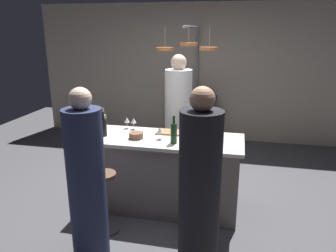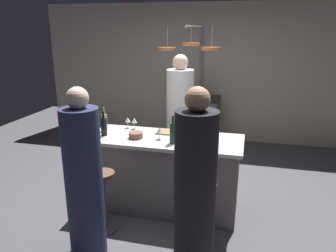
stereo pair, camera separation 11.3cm
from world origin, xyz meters
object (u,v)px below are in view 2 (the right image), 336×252
mixing_bowl_wooden (136,135)px  wine_bottle_red (173,133)px  wine_glass_by_chef (134,121)px  chef (180,123)px  bar_stool_left (104,198)px  guest_right (195,193)px  wine_glass_near_right_guest (128,120)px  stove_range (198,120)px  wine_bottle_green (188,126)px  mixing_bowl_steel (201,136)px  wine_bottle_rose (204,135)px  wine_bottle_dark (104,126)px  wine_bottle_white (104,122)px  cutting_board (170,132)px  guest_left (84,181)px  pepper_mill (217,134)px  bar_stool_right (203,212)px  wine_glass_near_left_guest (160,130)px

mixing_bowl_wooden → wine_bottle_red: bearing=-8.7°
wine_glass_by_chef → wine_bottle_red: bearing=-34.4°
chef → bar_stool_left: (-0.50, -1.53, -0.45)m
guest_right → bar_stool_left: (-1.05, 0.39, -0.41)m
wine_glass_by_chef → wine_glass_near_right_guest: 0.09m
wine_bottle_red → wine_glass_by_chef: 0.72m
stove_range → wine_bottle_green: (0.24, -2.28, 0.57)m
wine_glass_by_chef → mixing_bowl_steel: (0.88, -0.20, -0.07)m
wine_bottle_green → wine_bottle_rose: (0.23, -0.30, 0.00)m
wine_bottle_rose → wine_bottle_dark: (-1.20, 0.05, -0.01)m
mixing_bowl_wooden → wine_bottle_white: bearing=160.0°
chef → wine_bottle_green: (0.26, -0.74, 0.19)m
cutting_board → wine_bottle_dark: bearing=-159.1°
guest_left → wine_bottle_white: 1.15m
cutting_board → bar_stool_left: bearing=-122.8°
pepper_mill → wine_bottle_green: 0.41m
chef → bar_stool_left: 1.67m
wine_glass_by_chef → wine_bottle_rose: bearing=-22.2°
bar_stool_right → wine_bottle_red: (-0.42, 0.46, 0.64)m
mixing_bowl_steel → stove_range: bearing=99.9°
bar_stool_right → mixing_bowl_steel: (-0.13, 0.67, 0.56)m
cutting_board → wine_bottle_white: wine_bottle_white is taller
mixing_bowl_wooden → wine_bottle_rose: bearing=-3.3°
wine_glass_by_chef → bar_stool_left: bearing=-93.4°
pepper_mill → wine_bottle_green: bearing=151.9°
cutting_board → wine_glass_near_right_guest: 0.58m
guest_right → wine_glass_near_left_guest: 1.13m
cutting_board → pepper_mill: size_ratio=1.52×
wine_bottle_rose → wine_glass_by_chef: size_ratio=2.13×
wine_bottle_white → cutting_board: bearing=8.1°
cutting_board → mixing_bowl_steel: bearing=-19.9°
wine_bottle_green → wine_bottle_dark: size_ratio=1.04×
wine_bottle_dark → mixing_bowl_wooden: 0.41m
wine_bottle_rose → wine_glass_by_chef: (-0.94, 0.38, -0.02)m
bar_stool_left → wine_glass_near_right_guest: 1.08m
mixing_bowl_wooden → wine_glass_by_chef: bearing=112.4°
chef → wine_glass_near_right_guest: size_ratio=12.26×
wine_glass_near_right_guest → mixing_bowl_steel: (0.98, -0.21, -0.07)m
wine_bottle_green → wine_glass_near_left_guest: (-0.29, -0.23, -0.01)m
bar_stool_left → mixing_bowl_wooden: (0.19, 0.53, 0.56)m
wine_glass_near_right_guest → mixing_bowl_steel: size_ratio=0.82×
chef → wine_bottle_red: (0.15, -1.07, 0.19)m
guest_right → wine_bottle_green: 1.24m
stove_range → bar_stool_left: (-0.52, -3.07, -0.07)m
bar_stool_left → wine_bottle_green: wine_bottle_green is taller
pepper_mill → mixing_bowl_wooden: (-0.93, -0.06, -0.07)m
wine_glass_by_chef → mixing_bowl_wooden: wine_glass_by_chef is taller
chef → pepper_mill: bearing=-56.5°
chef → guest_left: (-0.49, -1.91, -0.07)m
pepper_mill → wine_bottle_red: 0.49m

